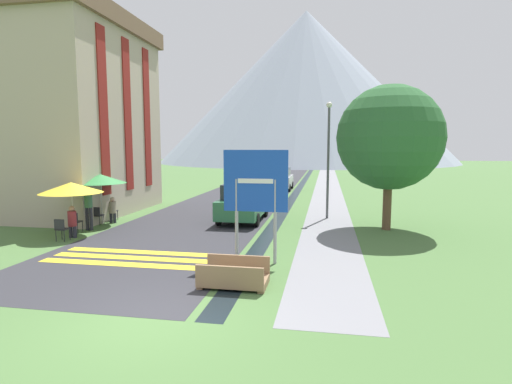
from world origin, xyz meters
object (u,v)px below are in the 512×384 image
Objects in this scene: parked_car_near at (243,202)px; tree_by_path at (390,138)px; cafe_chair_far_right at (111,210)px; cafe_umbrella_middle_green at (100,179)px; person_seated_near at (113,209)px; cafe_chair_middle at (97,214)px; cafe_chair_nearest at (61,228)px; hotel_building at (79,108)px; person_seated_far at (72,220)px; person_standing_terrace at (88,206)px; footbridge at (234,277)px; cafe_umbrella_front_yellow at (71,188)px; parked_car_far at (280,179)px; streetlamp at (328,151)px; cafe_chair_near_left at (75,220)px; road_sign at (256,190)px.

tree_by_path reaches higher than parked_car_near.
cafe_umbrella_middle_green is at bearing -89.53° from cafe_chair_far_right.
cafe_chair_middle is at bearing -115.50° from person_seated_near.
tree_by_path is (12.61, 1.06, 1.81)m from cafe_umbrella_middle_green.
cafe_chair_nearest is 13.47m from tree_by_path.
person_seated_far is (3.19, -5.62, -4.87)m from hotel_building.
person_seated_near reaches higher than cafe_chair_nearest.
cafe_chair_far_right is at bearing 96.50° from person_standing_terrace.
cafe_umbrella_middle_green reaches higher than parked_car_near.
cafe_chair_middle is 0.68× the size of person_seated_far.
tree_by_path reaches higher than footbridge.
cafe_umbrella_front_yellow is 0.40× the size of tree_by_path.
tree_by_path is (6.32, -14.82, 2.99)m from parked_car_far.
cafe_chair_nearest is 12.18m from streetlamp.
cafe_umbrella_middle_green is (0.10, 1.85, 1.57)m from cafe_chair_near_left.
cafe_chair_near_left is (-6.27, -3.81, -0.40)m from parked_car_near.
hotel_building is at bearing 140.43° from cafe_chair_far_right.
parked_car_far reaches higher than person_seated_far.
cafe_chair_nearest is 0.70× the size of person_seated_near.
streetlamp is (9.80, 6.67, 2.81)m from cafe_chair_nearest.
cafe_umbrella_front_yellow is at bearing -93.55° from person_seated_near.
road_sign is 8.59m from person_standing_terrace.
person_seated_near is at bearing 80.46° from cafe_chair_near_left.
cafe_chair_nearest is 1.49m from cafe_chair_near_left.
cafe_chair_nearest is 2.06m from person_standing_terrace.
cafe_chair_nearest is 0.47× the size of person_standing_terrace.
streetlamp is at bearing 25.24° from person_standing_terrace.
cafe_chair_far_right is (-8.03, 5.69, -1.73)m from road_sign.
person_seated_near is at bearing -111.14° from parked_car_far.
streetlamp is (12.94, 0.45, -2.24)m from hotel_building.
footbridge is 0.70× the size of cafe_umbrella_front_yellow.
streetlamp reaches higher than parked_car_far.
parked_car_near is 2.32× the size of person_standing_terrace.
footbridge is 0.40× the size of parked_car_near.
cafe_chair_far_right is 1.00× the size of cafe_chair_near_left.
parked_car_far is at bearing 54.87° from hotel_building.
cafe_umbrella_front_yellow is (-7.64, 4.50, 1.69)m from footbridge.
person_seated_near reaches higher than footbridge.
person_standing_terrace is at bearing -154.76° from streetlamp.
cafe_chair_near_left is at bearing -152.87° from streetlamp.
parked_car_far is at bearing 63.32° from cafe_chair_far_right.
road_sign is (10.79, -7.69, -3.32)m from hotel_building.
road_sign is 1.42× the size of cafe_umbrella_front_yellow.
streetlamp is (10.16, 3.70, 2.81)m from cafe_chair_middle.
cafe_umbrella_front_yellow reaches higher than person_seated_far.
cafe_chair_middle is (-0.36, 2.97, 0.00)m from cafe_chair_nearest.
parked_car_near is at bearing -160.19° from streetlamp.
person_standing_terrace reaches higher than footbridge.
cafe_chair_middle is 0.81m from person_seated_near.
streetlamp reaches higher than person_seated_far.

